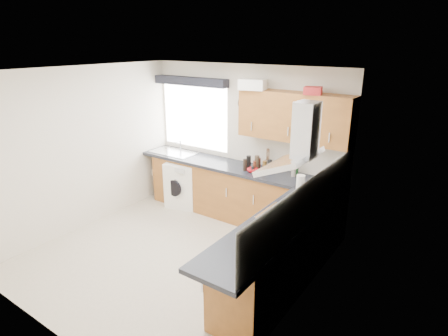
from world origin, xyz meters
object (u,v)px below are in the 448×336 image
Objects in this scene: oven at (283,252)px; extractor_hood at (298,146)px; washing_machine at (185,183)px; upper_cabinets at (295,117)px.

extractor_hood is (0.10, -0.00, 1.34)m from oven.
extractor_hood is 0.95× the size of washing_machine.
extractor_hood reaches higher than washing_machine.
upper_cabinets reaches higher than oven.
washing_machine is at bearing -173.42° from upper_cabinets.
washing_machine is at bearing 156.25° from oven.
extractor_hood is 0.46× the size of upper_cabinets.
oven is 0.50× the size of upper_cabinets.
washing_machine is at bearing 157.07° from extractor_hood.
upper_cabinets is at bearing -7.84° from washing_machine.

